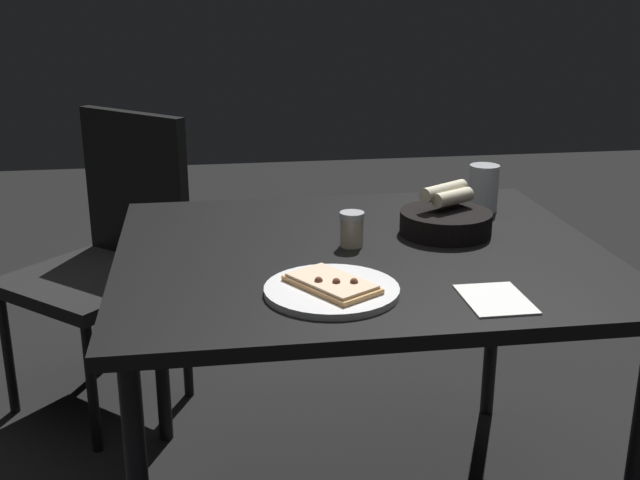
{
  "coord_description": "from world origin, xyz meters",
  "views": [
    {
      "loc": [
        -1.67,
        0.35,
        1.29
      ],
      "look_at": [
        0.06,
        0.09,
        0.71
      ],
      "focal_mm": 44.54,
      "sensor_mm": 36.0,
      "label": 1
    }
  ],
  "objects_px": {
    "pepper_shaker": "(352,231)",
    "chair_far": "(112,245)",
    "dining_table": "(361,273)",
    "bread_basket": "(446,219)",
    "beer_glass": "(483,191)",
    "pizza_plate": "(332,289)"
  },
  "relations": [
    {
      "from": "pepper_shaker",
      "to": "chair_far",
      "type": "relative_size",
      "value": 0.09
    },
    {
      "from": "dining_table",
      "to": "chair_far",
      "type": "bearing_deg",
      "value": 42.16
    },
    {
      "from": "bread_basket",
      "to": "beer_glass",
      "type": "xyz_separation_m",
      "value": [
        0.18,
        -0.16,
        0.02
      ]
    },
    {
      "from": "bread_basket",
      "to": "dining_table",
      "type": "bearing_deg",
      "value": 111.29
    },
    {
      "from": "beer_glass",
      "to": "chair_far",
      "type": "relative_size",
      "value": 0.14
    },
    {
      "from": "pizza_plate",
      "to": "bread_basket",
      "type": "xyz_separation_m",
      "value": [
        0.34,
        -0.33,
        0.02
      ]
    },
    {
      "from": "pizza_plate",
      "to": "pepper_shaker",
      "type": "distance_m",
      "value": 0.29
    },
    {
      "from": "dining_table",
      "to": "chair_far",
      "type": "distance_m",
      "value": 0.96
    },
    {
      "from": "pizza_plate",
      "to": "pepper_shaker",
      "type": "height_order",
      "value": "pepper_shaker"
    },
    {
      "from": "bread_basket",
      "to": "beer_glass",
      "type": "relative_size",
      "value": 1.8
    },
    {
      "from": "chair_far",
      "to": "bread_basket",
      "type": "bearing_deg",
      "value": -125.55
    },
    {
      "from": "pizza_plate",
      "to": "chair_far",
      "type": "bearing_deg",
      "value": 28.83
    },
    {
      "from": "dining_table",
      "to": "pepper_shaker",
      "type": "xyz_separation_m",
      "value": [
        0.02,
        0.02,
        0.09
      ]
    },
    {
      "from": "dining_table",
      "to": "chair_far",
      "type": "height_order",
      "value": "chair_far"
    },
    {
      "from": "bread_basket",
      "to": "beer_glass",
      "type": "height_order",
      "value": "beer_glass"
    },
    {
      "from": "beer_glass",
      "to": "dining_table",
      "type": "bearing_deg",
      "value": 124.68
    },
    {
      "from": "dining_table",
      "to": "pepper_shaker",
      "type": "distance_m",
      "value": 0.1
    },
    {
      "from": "bread_basket",
      "to": "pepper_shaker",
      "type": "distance_m",
      "value": 0.25
    },
    {
      "from": "bread_basket",
      "to": "chair_far",
      "type": "distance_m",
      "value": 1.08
    },
    {
      "from": "beer_glass",
      "to": "chair_far",
      "type": "xyz_separation_m",
      "value": [
        0.44,
        1.02,
        -0.25
      ]
    },
    {
      "from": "pizza_plate",
      "to": "beer_glass",
      "type": "height_order",
      "value": "beer_glass"
    },
    {
      "from": "bread_basket",
      "to": "chair_far",
      "type": "relative_size",
      "value": 0.24
    }
  ]
}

